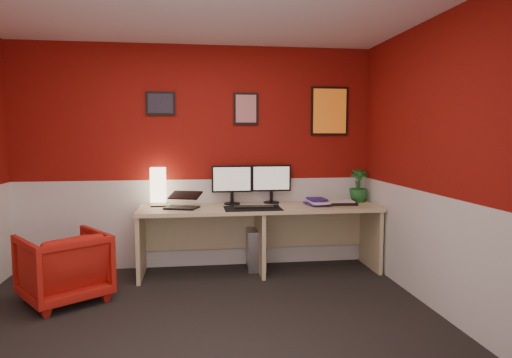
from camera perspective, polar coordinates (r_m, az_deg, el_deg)
name	(u,v)px	position (r m, az deg, el deg)	size (l,w,h in m)	color
ground	(200,330)	(3.70, -7.04, -18.40)	(4.00, 3.50, 0.01)	black
wall_back	(197,158)	(5.14, -7.49, 2.71)	(4.00, 0.01, 2.50)	maroon
wall_front	(204,204)	(1.65, -6.65, -3.10)	(4.00, 0.01, 2.50)	maroon
wall_right	(448,166)	(3.95, 23.11, 1.49)	(0.01, 3.50, 2.50)	maroon
wainscot_back	(198,223)	(5.22, -7.38, -5.54)	(4.00, 0.01, 1.00)	silver
wainscot_right	(444,257)	(4.07, 22.65, -9.11)	(0.01, 3.50, 1.00)	silver
desk	(260,239)	(4.97, 0.50, -7.65)	(2.60, 0.65, 0.73)	tan
shoji_lamp	(158,188)	(5.02, -12.25, -1.10)	(0.16, 0.16, 0.40)	#FFE5B2
laptop	(182,198)	(4.81, -9.39, -2.41)	(0.33, 0.23, 0.22)	black
monitor_left	(232,179)	(5.02, -3.06, 0.06)	(0.45, 0.06, 0.58)	black
monitor_right	(271,178)	(5.12, 1.96, 0.16)	(0.45, 0.06, 0.58)	black
desk_mat	(253,208)	(4.76, -0.42, -3.72)	(0.60, 0.38, 0.01)	black
keyboard	(254,207)	(4.78, -0.25, -3.53)	(0.42, 0.14, 0.02)	black
mouse	(276,206)	(4.82, 2.54, -3.39)	(0.06, 0.10, 0.03)	black
book_bottom	(308,204)	(5.00, 6.60, -3.20)	(0.21, 0.28, 0.03)	#331D87
book_middle	(309,202)	(4.97, 6.76, -2.95)	(0.21, 0.28, 0.02)	silver
book_top	(309,200)	(5.02, 6.70, -2.60)	(0.19, 0.25, 0.02)	#331D87
zen_tray	(340,203)	(5.14, 10.55, -3.00)	(0.35, 0.25, 0.03)	black
potted_plant	(358,186)	(5.36, 12.82, -0.81)	(0.21, 0.21, 0.38)	#19591E
pc_tower	(256,248)	(5.17, -0.05, -8.73)	(0.20, 0.45, 0.45)	#99999E
armchair	(64,267)	(4.50, -23.15, -10.17)	(0.67, 0.69, 0.63)	#B71A0F
art_left	(161,103)	(5.14, -11.98, 9.33)	(0.32, 0.02, 0.26)	black
art_center	(246,109)	(5.16, -1.29, 8.88)	(0.28, 0.02, 0.36)	red
art_right	(329,111)	(5.36, 9.28, 8.47)	(0.44, 0.02, 0.56)	orange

